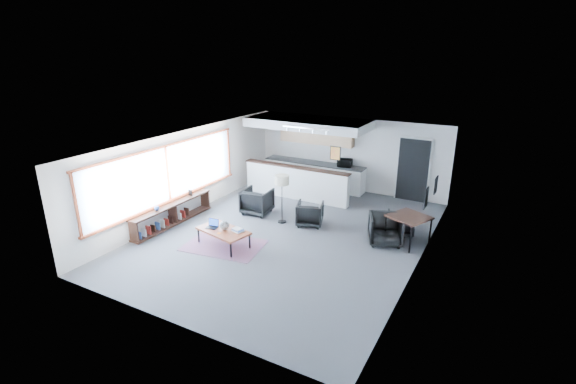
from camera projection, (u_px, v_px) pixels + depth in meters
The scene contains 21 objects.
room at pixel (289, 190), 11.14m from camera, with size 7.02×9.02×2.62m.
window at pixel (168, 175), 11.91m from camera, with size 0.10×5.95×1.66m.
console at pixel (172, 214), 12.08m from camera, with size 0.35×3.00×0.80m.
kitchenette at pixel (309, 153), 14.73m from camera, with size 4.20×1.96×2.60m.
doorway at pixel (413, 169), 13.83m from camera, with size 1.10×0.12×2.15m.
track_light at pixel (306, 129), 12.83m from camera, with size 1.60×0.07×0.15m.
wall_art_lower at pixel (426, 198), 9.82m from camera, with size 0.03×0.38×0.48m.
wall_art_upper at pixel (436, 185), 10.91m from camera, with size 0.03×0.34×0.44m.
kilim_rug at pixel (224, 245), 10.91m from camera, with size 2.17×1.63×0.01m.
coffee_table at pixel (223, 231), 10.78m from camera, with size 1.51×1.02×0.45m.
laptop at pixel (213, 225), 10.91m from camera, with size 0.32×0.28×0.21m.
ceramic_pot at pixel (224, 225), 10.73m from camera, with size 0.25×0.25×0.25m.
book_stack at pixel (238, 230), 10.66m from camera, with size 0.32×0.28×0.09m.
coaster at pixel (219, 233), 10.56m from camera, with size 0.12×0.12×0.01m.
armchair_left at pixel (257, 200), 12.93m from camera, with size 0.84×0.78×0.86m, color black.
armchair_right at pixel (310, 213), 12.09m from camera, with size 0.73×0.68×0.75m, color black.
floor_lamp at pixel (282, 182), 11.97m from camera, with size 0.54×0.54×1.45m.
dining_table at pixel (409, 219), 10.83m from camera, with size 1.21×1.21×0.77m.
dining_chair_near at pixel (385, 230), 10.95m from camera, with size 0.71×0.67×0.73m, color black.
dining_chair_far at pixel (400, 224), 11.51m from camera, with size 0.57×0.54×0.59m, color black.
microwave at pixel (345, 162), 14.65m from camera, with size 0.50×0.28×0.34m, color black.
Camera 1 is at (5.04, -9.25, 4.91)m, focal length 26.00 mm.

